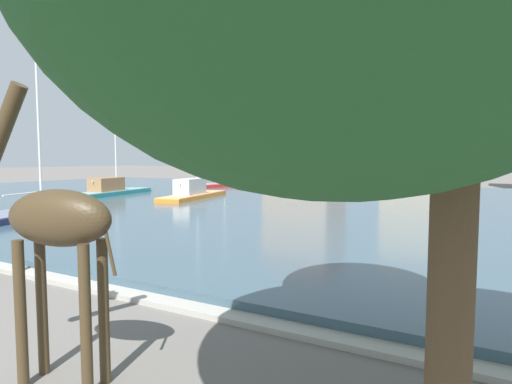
{
  "coord_description": "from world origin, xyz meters",
  "views": [
    {
      "loc": [
        7.37,
        0.02,
        3.2
      ],
      "look_at": [
        1.08,
        11.24,
        2.2
      ],
      "focal_mm": 29.9,
      "sensor_mm": 36.0,
      "label": 1
    }
  ],
  "objects_px": {
    "giraffe_statue": "(51,224)",
    "sailboat_orange": "(197,194)",
    "sailboat_red": "(226,186)",
    "mooring_bollard": "(17,266)",
    "sailboat_navy": "(44,213)",
    "sailboat_teal": "(116,191)"
  },
  "relations": [
    {
      "from": "sailboat_teal",
      "to": "sailboat_red",
      "type": "height_order",
      "value": "sailboat_teal"
    },
    {
      "from": "sailboat_navy",
      "to": "sailboat_red",
      "type": "distance_m",
      "value": 23.8
    },
    {
      "from": "mooring_bollard",
      "to": "sailboat_navy",
      "type": "bearing_deg",
      "value": 142.44
    },
    {
      "from": "giraffe_statue",
      "to": "mooring_bollard",
      "type": "relative_size",
      "value": 9.02
    },
    {
      "from": "giraffe_statue",
      "to": "sailboat_navy",
      "type": "distance_m",
      "value": 18.64
    },
    {
      "from": "giraffe_statue",
      "to": "sailboat_red",
      "type": "xyz_separation_m",
      "value": [
        -19.39,
        33.79,
        -1.91
      ]
    },
    {
      "from": "giraffe_statue",
      "to": "mooring_bollard",
      "type": "height_order",
      "value": "giraffe_statue"
    },
    {
      "from": "giraffe_statue",
      "to": "sailboat_orange",
      "type": "relative_size",
      "value": 0.48
    },
    {
      "from": "sailboat_red",
      "to": "sailboat_orange",
      "type": "bearing_deg",
      "value": -66.22
    },
    {
      "from": "sailboat_red",
      "to": "giraffe_statue",
      "type": "bearing_deg",
      "value": -60.15
    },
    {
      "from": "sailboat_teal",
      "to": "sailboat_orange",
      "type": "xyz_separation_m",
      "value": [
        7.54,
        0.92,
        0.02
      ]
    },
    {
      "from": "sailboat_navy",
      "to": "mooring_bollard",
      "type": "bearing_deg",
      "value": -37.56
    },
    {
      "from": "giraffe_statue",
      "to": "mooring_bollard",
      "type": "xyz_separation_m",
      "value": [
        -6.01,
        3.1,
        -2.05
      ]
    },
    {
      "from": "giraffe_statue",
      "to": "sailboat_orange",
      "type": "bearing_deg",
      "value": 122.88
    },
    {
      "from": "sailboat_navy",
      "to": "mooring_bollard",
      "type": "relative_size",
      "value": 17.29
    },
    {
      "from": "sailboat_red",
      "to": "mooring_bollard",
      "type": "bearing_deg",
      "value": -66.44
    },
    {
      "from": "giraffe_statue",
      "to": "sailboat_red",
      "type": "relative_size",
      "value": 0.51
    },
    {
      "from": "sailboat_orange",
      "to": "mooring_bollard",
      "type": "distance_m",
      "value": 20.46
    },
    {
      "from": "sailboat_teal",
      "to": "sailboat_red",
      "type": "xyz_separation_m",
      "value": [
        2.29,
        12.84,
        -0.16
      ]
    },
    {
      "from": "sailboat_navy",
      "to": "sailboat_teal",
      "type": "bearing_deg",
      "value": 120.58
    },
    {
      "from": "mooring_bollard",
      "to": "giraffe_statue",
      "type": "bearing_deg",
      "value": -27.28
    },
    {
      "from": "sailboat_teal",
      "to": "sailboat_navy",
      "type": "bearing_deg",
      "value": -59.42
    }
  ]
}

